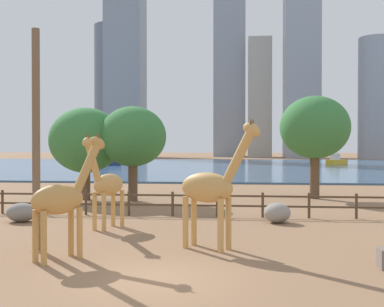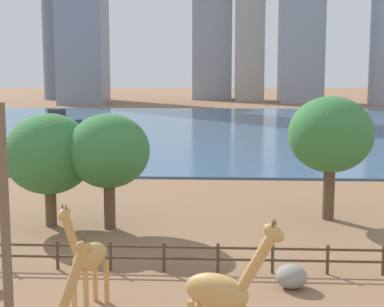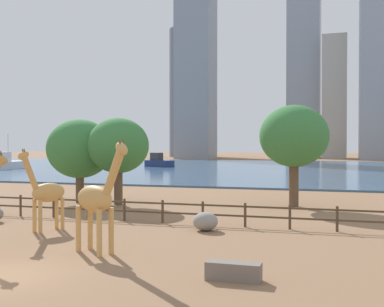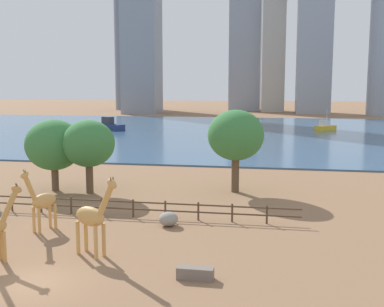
{
  "view_description": "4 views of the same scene",
  "coord_description": "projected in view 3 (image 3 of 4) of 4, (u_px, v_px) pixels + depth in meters",
  "views": [
    {
      "loc": [
        2.52,
        -13.24,
        3.69
      ],
      "look_at": [
        -2.52,
        35.24,
        3.0
      ],
      "focal_mm": 45.0,
      "sensor_mm": 36.0,
      "label": 1
    },
    {
      "loc": [
        1.42,
        -12.78,
        8.79
      ],
      "look_at": [
        -1.06,
        33.6,
        2.17
      ],
      "focal_mm": 55.0,
      "sensor_mm": 36.0,
      "label": 2
    },
    {
      "loc": [
        10.86,
        -13.49,
        4.4
      ],
      "look_at": [
        0.23,
        20.88,
        3.79
      ],
      "focal_mm": 45.0,
      "sensor_mm": 36.0,
      "label": 3
    },
    {
      "loc": [
        11.42,
        -20.26,
        9.36
      ],
      "look_at": [
        3.98,
        20.44,
        3.51
      ],
      "focal_mm": 45.0,
      "sensor_mm": 36.0,
      "label": 4
    }
  ],
  "objects": [
    {
      "name": "ground_plane",
      "position": [
        281.0,
        168.0,
        92.59
      ],
      "size": [
        400.0,
        400.0,
        0.0
      ],
      "primitive_type": "plane",
      "color": "#8C6647"
    },
    {
      "name": "harbor_water",
      "position": [
        279.0,
        168.0,
        89.72
      ],
      "size": [
        180.0,
        86.0,
        0.2
      ],
      "primitive_type": "cube",
      "color": "#3D6084",
      "rests_on": "ground"
    },
    {
      "name": "giraffe_tall",
      "position": [
        97.0,
        199.0,
        19.5
      ],
      "size": [
        3.15,
        1.95,
        4.68
      ],
      "rotation": [
        0.0,
        0.0,
        5.83
      ],
      "color": "tan",
      "rests_on": "ground"
    },
    {
      "name": "giraffe_young",
      "position": [
        46.0,
        192.0,
        24.54
      ],
      "size": [
        1.53,
        2.68,
        4.28
      ],
      "rotation": [
        0.0,
        0.0,
        4.31
      ],
      "color": "tan",
      "rests_on": "ground"
    },
    {
      "name": "boulder_by_pole",
      "position": [
        205.0,
        221.0,
        24.75
      ],
      "size": [
        1.29,
        1.28,
        0.96
      ],
      "primitive_type": "ellipsoid",
      "color": "gray",
      "rests_on": "ground"
    },
    {
      "name": "feeding_trough",
      "position": [
        234.0,
        271.0,
        15.62
      ],
      "size": [
        1.8,
        0.6,
        0.6
      ],
      "primitive_type": "cube",
      "color": "#72665B",
      "rests_on": "ground"
    },
    {
      "name": "enclosure_fence",
      "position": [
        135.0,
        208.0,
        27.75
      ],
      "size": [
        26.12,
        0.14,
        1.3
      ],
      "color": "#4C3826",
      "rests_on": "ground"
    },
    {
      "name": "tree_left_large",
      "position": [
        118.0,
        146.0,
        35.55
      ],
      "size": [
        4.55,
        4.55,
        6.44
      ],
      "color": "brown",
      "rests_on": "ground"
    },
    {
      "name": "tree_center_broad",
      "position": [
        80.0,
        149.0,
        36.93
      ],
      "size": [
        5.03,
        5.03,
        6.41
      ],
      "color": "brown",
      "rests_on": "ground"
    },
    {
      "name": "tree_right_tall",
      "position": [
        294.0,
        137.0,
        34.45
      ],
      "size": [
        4.94,
        4.94,
        7.3
      ],
      "color": "brown",
      "rests_on": "ground"
    },
    {
      "name": "boat_sailboat",
      "position": [
        6.0,
        163.0,
        84.51
      ],
      "size": [
        3.79,
        7.27,
        6.23
      ],
      "rotation": [
        0.0,
        0.0,
        1.37
      ],
      "color": "silver",
      "rests_on": "harbor_water"
    },
    {
      "name": "boat_tug",
      "position": [
        159.0,
        162.0,
        94.45
      ],
      "size": [
        6.62,
        4.8,
        2.76
      ],
      "rotation": [
        0.0,
        0.0,
        5.82
      ],
      "color": "navy",
      "rests_on": "harbor_water"
    },
    {
      "name": "skyline_tower_needle",
      "position": [
        378.0,
        60.0,
        152.25
      ],
      "size": [
        11.26,
        12.53,
        63.19
      ],
      "primitive_type": "cube",
      "color": "#939EAD",
      "rests_on": "ground"
    },
    {
      "name": "skyline_block_central",
      "position": [
        190.0,
        93.0,
        185.34
      ],
      "size": [
        15.94,
        15.94,
        48.95
      ],
      "primitive_type": "cylinder",
      "color": "slate",
      "rests_on": "ground"
    },
    {
      "name": "skyline_tower_glass",
      "position": [
        334.0,
        97.0,
        164.64
      ],
      "size": [
        8.12,
        8.88,
        41.85
      ],
      "primitive_type": "cube",
      "color": "#B7B2A8",
      "rests_on": "ground"
    },
    {
      "name": "skyline_block_left",
      "position": [
        196.0,
        11.0,
        156.87
      ],
      "size": [
        11.59,
        11.3,
        96.75
      ],
      "primitive_type": "cube",
      "color": "gray",
      "rests_on": "ground"
    },
    {
      "name": "skyline_tower_short",
      "position": [
        304.0,
        55.0,
        175.78
      ],
      "size": [
        11.55,
        12.89,
        75.24
      ],
      "primitive_type": "cube",
      "color": "#939EAD",
      "rests_on": "ground"
    }
  ]
}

